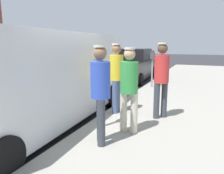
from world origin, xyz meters
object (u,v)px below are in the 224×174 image
at_px(pedestrian_in_red, 161,75).
at_px(parked_sedan_ahead, 132,66).
at_px(pedestrian_in_green, 129,85).
at_px(pedestrian_in_blue, 100,89).
at_px(pedestrian_in_yellow, 116,73).
at_px(parking_meter_far, 152,62).
at_px(parked_van, 40,77).
at_px(parking_meter_near, 98,80).

height_order(pedestrian_in_red, parked_sedan_ahead, pedestrian_in_red).
relative_size(pedestrian_in_green, parked_sedan_ahead, 0.38).
distance_m(pedestrian_in_green, pedestrian_in_red, 1.20).
relative_size(pedestrian_in_blue, pedestrian_in_yellow, 0.98).
relative_size(parking_meter_far, parked_van, 0.29).
distance_m(pedestrian_in_yellow, pedestrian_in_red, 1.13).
bearing_deg(pedestrian_in_green, parking_meter_near, -177.87).
bearing_deg(parking_meter_near, parking_meter_far, 90.00).
xyz_separation_m(parking_meter_near, parked_van, (-1.50, -0.02, -0.03)).
distance_m(pedestrian_in_green, parked_van, 2.15).
bearing_deg(parking_meter_near, parked_van, -179.37).
bearing_deg(parked_van, pedestrian_in_yellow, 39.38).
xyz_separation_m(parking_meter_near, pedestrian_in_blue, (0.36, -0.66, -0.04)).
xyz_separation_m(pedestrian_in_green, pedestrian_in_red, (0.41, 1.13, 0.06)).
bearing_deg(pedestrian_in_blue, parking_meter_far, 93.74).
xyz_separation_m(parking_meter_near, parking_meter_far, (0.00, 4.92, 0.00)).
distance_m(pedestrian_in_blue, parked_van, 1.97).
bearing_deg(pedestrian_in_red, parking_meter_near, -132.73).
bearing_deg(pedestrian_in_yellow, parking_meter_near, -86.56).
bearing_deg(parking_meter_near, pedestrian_in_green, 2.13).
bearing_deg(parked_sedan_ahead, pedestrian_in_red, -66.45).
distance_m(pedestrian_in_green, parked_sedan_ahead, 7.70).
distance_m(pedestrian_in_blue, pedestrian_in_red, 1.94).
distance_m(parking_meter_near, pedestrian_in_blue, 0.75).
height_order(parking_meter_near, parked_van, parked_van).
relative_size(pedestrian_in_yellow, parked_sedan_ahead, 0.40).
xyz_separation_m(parking_meter_far, pedestrian_in_green, (0.65, -4.90, -0.07)).
height_order(pedestrian_in_green, parked_sedan_ahead, pedestrian_in_green).
bearing_deg(pedestrian_in_red, pedestrian_in_blue, -111.14).
distance_m(pedestrian_in_green, pedestrian_in_yellow, 1.34).
distance_m(pedestrian_in_blue, pedestrian_in_green, 0.74).
height_order(parking_meter_near, pedestrian_in_red, pedestrian_in_red).
distance_m(parking_meter_near, parked_sedan_ahead, 7.56).
height_order(pedestrian_in_blue, pedestrian_in_yellow, pedestrian_in_yellow).
height_order(pedestrian_in_green, pedestrian_in_red, pedestrian_in_red).
bearing_deg(pedestrian_in_red, pedestrian_in_yellow, 179.80).
xyz_separation_m(pedestrian_in_yellow, pedestrian_in_red, (1.13, -0.00, 0.01)).
height_order(pedestrian_in_blue, parked_sedan_ahead, pedestrian_in_blue).
bearing_deg(parking_meter_far, parked_sedan_ahead, 123.91).
bearing_deg(pedestrian_in_blue, parking_meter_near, 119.02).
relative_size(parking_meter_far, pedestrian_in_red, 0.85).
xyz_separation_m(pedestrian_in_green, parked_van, (-2.15, -0.04, 0.04)).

